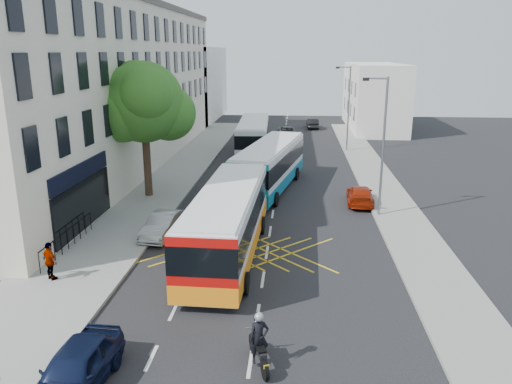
% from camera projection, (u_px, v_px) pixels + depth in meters
% --- Properties ---
extents(ground, '(120.00, 120.00, 0.00)m').
position_uv_depth(ground, '(258.00, 315.00, 18.66)').
color(ground, black).
rests_on(ground, ground).
extents(pavement_left, '(5.00, 70.00, 0.15)m').
position_uv_depth(pavement_left, '(149.00, 196.00, 33.67)').
color(pavement_left, gray).
rests_on(pavement_left, ground).
extents(pavement_right, '(3.00, 70.00, 0.15)m').
position_uv_depth(pavement_right, '(390.00, 201.00, 32.45)').
color(pavement_right, gray).
rests_on(pavement_right, ground).
extents(terrace_main, '(8.30, 45.00, 13.50)m').
position_uv_depth(terrace_main, '(112.00, 85.00, 41.37)').
color(terrace_main, beige).
rests_on(terrace_main, ground).
extents(terrace_far, '(8.00, 20.00, 10.00)m').
position_uv_depth(terrace_far, '(189.00, 84.00, 71.11)').
color(terrace_far, silver).
rests_on(terrace_far, ground).
extents(building_right, '(6.00, 18.00, 8.00)m').
position_uv_depth(building_right, '(374.00, 96.00, 62.76)').
color(building_right, silver).
rests_on(building_right, ground).
extents(street_tree, '(6.30, 5.70, 8.80)m').
position_uv_depth(street_tree, '(143.00, 103.00, 31.94)').
color(street_tree, '#382619').
rests_on(street_tree, pavement_left).
extents(lamp_near, '(1.45, 0.15, 8.00)m').
position_uv_depth(lamp_near, '(382.00, 140.00, 28.44)').
color(lamp_near, slate).
rests_on(lamp_near, pavement_right).
extents(lamp_far, '(1.45, 0.15, 8.00)m').
position_uv_depth(lamp_far, '(348.00, 104.00, 47.62)').
color(lamp_far, slate).
rests_on(lamp_far, pavement_right).
extents(railings, '(0.08, 5.60, 1.14)m').
position_uv_depth(railings, '(68.00, 238.00, 24.29)').
color(railings, black).
rests_on(railings, pavement_left).
extents(bus_near, '(3.15, 11.70, 3.27)m').
position_uv_depth(bus_near, '(228.00, 222.00, 23.61)').
color(bus_near, silver).
rests_on(bus_near, ground).
extents(bus_mid, '(4.80, 11.93, 3.27)m').
position_uv_depth(bus_mid, '(270.00, 166.00, 35.08)').
color(bus_mid, silver).
rests_on(bus_mid, ground).
extents(bus_far, '(3.23, 11.68, 3.26)m').
position_uv_depth(bus_far, '(253.00, 137.00, 46.97)').
color(bus_far, silver).
rests_on(bus_far, ground).
extents(motorbike, '(0.86, 2.02, 1.86)m').
position_uv_depth(motorbike, '(259.00, 341.00, 15.42)').
color(motorbike, black).
rests_on(motorbike, ground).
extents(parked_car_blue, '(1.87, 4.16, 1.39)m').
position_uv_depth(parked_car_blue, '(75.00, 369.00, 14.33)').
color(parked_car_blue, black).
rests_on(parked_car_blue, ground).
extents(parked_car_silver, '(1.84, 3.97, 1.26)m').
position_uv_depth(parked_car_silver, '(164.00, 225.00, 26.40)').
color(parked_car_silver, '#9B9EA2').
rests_on(parked_car_silver, ground).
extents(red_hatchback, '(1.87, 4.11, 1.17)m').
position_uv_depth(red_hatchback, '(360.00, 195.00, 32.07)').
color(red_hatchback, '#9E2006').
rests_on(red_hatchback, ground).
extents(distant_car_grey, '(2.37, 4.42, 1.18)m').
position_uv_depth(distant_car_grey, '(287.00, 132.00, 56.78)').
color(distant_car_grey, '#46484F').
rests_on(distant_car_grey, ground).
extents(distant_car_dark, '(1.51, 3.94, 1.28)m').
position_uv_depth(distant_car_dark, '(313.00, 123.00, 63.34)').
color(distant_car_dark, black).
rests_on(distant_car_dark, ground).
extents(pedestrian_far, '(1.04, 0.89, 1.68)m').
position_uv_depth(pedestrian_far, '(50.00, 261.00, 20.98)').
color(pedestrian_far, gray).
rests_on(pedestrian_far, pavement_left).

